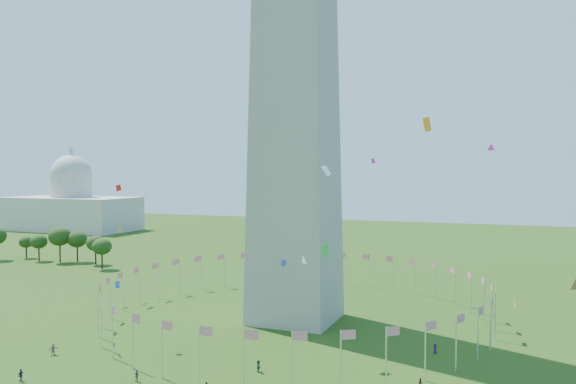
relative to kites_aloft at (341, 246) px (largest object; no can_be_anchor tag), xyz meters
The scene contains 4 objects.
flag_ring 34.62m from the kites_aloft, 124.21° to the left, with size 80.24×80.24×9.00m.
capitol_building 251.46m from the kites_aloft, 141.75° to the left, with size 70.00×35.00×46.00m, color beige, non-canonical shape.
kites_aloft is the anchor object (origin of this frame).
tree_line_west 140.63m from the kites_aloft, 151.71° to the left, with size 55.28×15.39×12.17m.
Camera 1 is at (41.96, -61.12, 31.50)m, focal length 35.00 mm.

